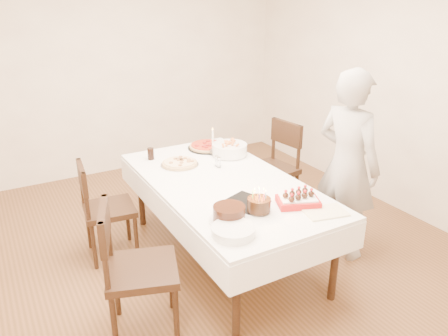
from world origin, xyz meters
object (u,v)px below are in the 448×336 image
pizza_pepperoni (208,146)px  pasta_bowl (230,149)px  taper_candle (213,141)px  strawberry_box (298,200)px  cola_glass (151,154)px  chair_left_dessert (142,270)px  person (347,165)px  birthday_cake (259,200)px  pizza_white (180,163)px  dining_table (224,220)px  layer_cake (229,214)px  chair_left_savory (109,209)px  chair_right_savory (270,170)px

pizza_pepperoni → pasta_bowl: (0.09, -0.29, 0.04)m
pasta_bowl → taper_candle: (-0.14, 0.09, 0.08)m
strawberry_box → cola_glass: bearing=112.9°
cola_glass → chair_left_dessert: bearing=-113.8°
person → birthday_cake: bearing=90.1°
chair_left_dessert → birthday_cake: bearing=-166.2°
pizza_white → cola_glass: size_ratio=3.12×
dining_table → layer_cake: (-0.31, -0.62, 0.43)m
taper_candle → person: bearing=-54.1°
person → layer_cake: bearing=88.6°
cola_glass → strawberry_box: size_ratio=0.37×
pizza_pepperoni → pasta_bowl: bearing=-72.6°
chair_left_savory → person: person is taller
pasta_bowl → pizza_white: bearing=-179.1°
dining_table → cola_glass: cola_glass is taller
pasta_bowl → layer_cake: pasta_bowl is taller
chair_right_savory → chair_left_dessert: bearing=-157.1°
pizza_white → pasta_bowl: bearing=0.9°
pizza_pepperoni → person: bearing=-60.3°
chair_right_savory → taper_candle: 0.74m
chair_left_savory → layer_cake: size_ratio=3.15×
pizza_white → pasta_bowl: size_ratio=1.04×
chair_right_savory → layer_cake: chair_right_savory is taller
cola_glass → strawberry_box: cola_glass is taller
dining_table → taper_candle: (0.23, 0.62, 0.52)m
pasta_bowl → birthday_cake: birthday_cake is taller
chair_right_savory → pizza_pepperoni: chair_right_savory is taller
person → pizza_pepperoni: size_ratio=4.17×
chair_left_dessert → birthday_cake: chair_left_dessert is taller
pizza_white → strawberry_box: size_ratio=1.15×
cola_glass → chair_right_savory: bearing=-14.3°
chair_left_dessert → strawberry_box: size_ratio=3.25×
pizza_white → chair_left_savory: bearing=177.8°
pizza_pepperoni → chair_left_dessert: bearing=-131.8°
taper_candle → layer_cake: taper_candle is taller
chair_right_savory → cola_glass: size_ratio=8.80×
birthday_cake → pizza_pepperoni: bearing=77.2°
pizza_white → pasta_bowl: 0.55m
cola_glass → birthday_cake: bearing=-78.1°
chair_left_dessert → pizza_pepperoni: (1.22, 1.36, 0.27)m
layer_cake → pizza_pepperoni: bearing=67.9°
birthday_cake → strawberry_box: size_ratio=0.56×
pizza_pepperoni → birthday_cake: size_ratio=2.36×
pizza_white → birthday_cake: 1.14m
strawberry_box → chair_right_savory: bearing=63.5°
chair_left_dessert → person: size_ratio=0.59×
chair_left_savory → birthday_cake: size_ratio=5.31×
chair_left_dessert → cola_glass: bearing=-95.3°
person → strawberry_box: 0.76m
taper_candle → chair_left_savory: bearing=-176.1°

